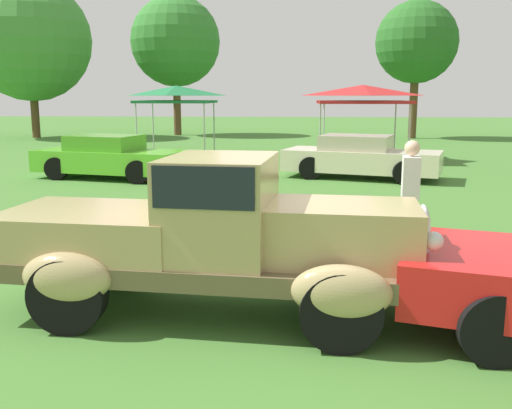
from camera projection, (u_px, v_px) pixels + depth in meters
The scene contains 10 objects.
ground_plane at pixel (266, 303), 6.54m from camera, with size 120.00×120.00×0.00m, color #42752D.
feature_pickup_truck at pixel (213, 235), 6.08m from camera, with size 4.63×2.12×1.70m.
show_car_lime at pixel (109, 157), 16.42m from camera, with size 4.52×2.62×1.22m.
show_car_cream at pixel (360, 157), 16.42m from camera, with size 4.64×2.91×1.22m.
spectator_near_truck at pixel (410, 194), 8.36m from camera, with size 0.29×0.43×1.69m.
canopy_tent_left_field at pixel (176, 93), 22.16m from camera, with size 2.81×2.81×2.71m.
canopy_tent_center_field at pixel (363, 93), 20.75m from camera, with size 3.20×3.20×2.71m.
treeline_far_left at pixel (30, 40), 31.69m from camera, with size 6.62×6.62×8.64m.
treeline_mid_left at pixel (176, 42), 33.90m from camera, with size 5.24×5.24×8.09m.
treeline_center at pixel (416, 43), 31.27m from camera, with size 4.42×4.42×7.41m.
Camera 1 is at (0.31, -6.21, 2.31)m, focal length 40.56 mm.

